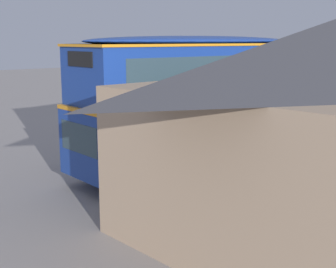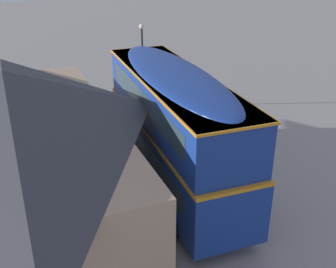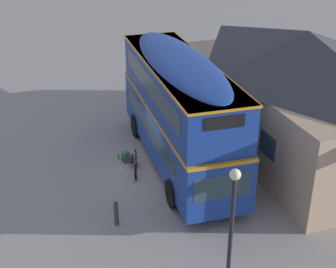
{
  "view_description": "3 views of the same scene",
  "coord_description": "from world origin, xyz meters",
  "px_view_note": "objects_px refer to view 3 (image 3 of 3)",
  "views": [
    {
      "loc": [
        11.43,
        13.08,
        4.65
      ],
      "look_at": [
        0.64,
        0.63,
        1.34
      ],
      "focal_mm": 50.31,
      "sensor_mm": 36.0,
      "label": 1
    },
    {
      "loc": [
        -13.96,
        6.35,
        9.03
      ],
      "look_at": [
        1.05,
        0.7,
        1.49
      ],
      "focal_mm": 44.11,
      "sensor_mm": 36.0,
      "label": 2
    },
    {
      "loc": [
        16.93,
        -4.68,
        10.48
      ],
      "look_at": [
        0.35,
        0.3,
        1.9
      ],
      "focal_mm": 51.38,
      "sensor_mm": 36.0,
      "label": 3
    }
  ],
  "objects_px": {
    "kerb_bollard": "(116,213)",
    "street_lamp": "(231,235)",
    "double_decker_bus": "(179,107)",
    "touring_bicycle": "(135,164)",
    "backpack_on_ground": "(126,156)",
    "water_bottle_green_metal": "(118,157)",
    "water_bottle_clear_plastic": "(121,166)"
  },
  "relations": [
    {
      "from": "water_bottle_clear_plastic",
      "to": "backpack_on_ground",
      "type": "bearing_deg",
      "value": 145.98
    },
    {
      "from": "double_decker_bus",
      "to": "backpack_on_ground",
      "type": "relative_size",
      "value": 17.89
    },
    {
      "from": "double_decker_bus",
      "to": "street_lamp",
      "type": "xyz_separation_m",
      "value": [
        8.75,
        -1.48,
        0.34
      ]
    },
    {
      "from": "backpack_on_ground",
      "to": "touring_bicycle",
      "type": "bearing_deg",
      "value": 13.13
    },
    {
      "from": "backpack_on_ground",
      "to": "street_lamp",
      "type": "height_order",
      "value": "street_lamp"
    },
    {
      "from": "backpack_on_ground",
      "to": "kerb_bollard",
      "type": "height_order",
      "value": "kerb_bollard"
    },
    {
      "from": "street_lamp",
      "to": "kerb_bollard",
      "type": "bearing_deg",
      "value": -159.14
    },
    {
      "from": "touring_bicycle",
      "to": "water_bottle_green_metal",
      "type": "xyz_separation_m",
      "value": [
        -1.26,
        -0.48,
        -0.25
      ]
    },
    {
      "from": "touring_bicycle",
      "to": "kerb_bollard",
      "type": "relative_size",
      "value": 1.78
    },
    {
      "from": "touring_bicycle",
      "to": "kerb_bollard",
      "type": "bearing_deg",
      "value": -23.61
    },
    {
      "from": "water_bottle_green_metal",
      "to": "kerb_bollard",
      "type": "distance_m",
      "value": 4.75
    },
    {
      "from": "water_bottle_clear_plastic",
      "to": "street_lamp",
      "type": "xyz_separation_m",
      "value": [
        9.01,
        1.02,
        2.89
      ]
    },
    {
      "from": "street_lamp",
      "to": "kerb_bollard",
      "type": "distance_m",
      "value": 6.07
    },
    {
      "from": "touring_bicycle",
      "to": "street_lamp",
      "type": "distance_m",
      "value": 8.95
    },
    {
      "from": "touring_bicycle",
      "to": "kerb_bollard",
      "type": "distance_m",
      "value": 3.68
    },
    {
      "from": "double_decker_bus",
      "to": "touring_bicycle",
      "type": "height_order",
      "value": "double_decker_bus"
    },
    {
      "from": "backpack_on_ground",
      "to": "water_bottle_green_metal",
      "type": "distance_m",
      "value": 0.46
    },
    {
      "from": "water_bottle_clear_plastic",
      "to": "street_lamp",
      "type": "relative_size",
      "value": 0.04
    },
    {
      "from": "street_lamp",
      "to": "kerb_bollard",
      "type": "xyz_separation_m",
      "value": [
        -5.17,
        -1.97,
        -2.49
      ]
    },
    {
      "from": "street_lamp",
      "to": "kerb_bollard",
      "type": "height_order",
      "value": "street_lamp"
    },
    {
      "from": "kerb_bollard",
      "to": "water_bottle_clear_plastic",
      "type": "bearing_deg",
      "value": 166.05
    },
    {
      "from": "touring_bicycle",
      "to": "water_bottle_clear_plastic",
      "type": "bearing_deg",
      "value": -132.11
    },
    {
      "from": "double_decker_bus",
      "to": "water_bottle_clear_plastic",
      "type": "xyz_separation_m",
      "value": [
        -0.26,
        -2.5,
        -2.55
      ]
    },
    {
      "from": "double_decker_bus",
      "to": "kerb_bollard",
      "type": "distance_m",
      "value": 5.42
    },
    {
      "from": "double_decker_bus",
      "to": "water_bottle_green_metal",
      "type": "xyz_separation_m",
      "value": [
        -1.04,
        -2.46,
        -2.52
      ]
    },
    {
      "from": "touring_bicycle",
      "to": "street_lamp",
      "type": "relative_size",
      "value": 0.36
    },
    {
      "from": "backpack_on_ground",
      "to": "kerb_bollard",
      "type": "distance_m",
      "value": 4.48
    },
    {
      "from": "street_lamp",
      "to": "touring_bicycle",
      "type": "bearing_deg",
      "value": -176.68
    },
    {
      "from": "kerb_bollard",
      "to": "street_lamp",
      "type": "bearing_deg",
      "value": 20.86
    },
    {
      "from": "street_lamp",
      "to": "kerb_bollard",
      "type": "relative_size",
      "value": 5.01
    },
    {
      "from": "double_decker_bus",
      "to": "touring_bicycle",
      "type": "xyz_separation_m",
      "value": [
        0.21,
        -1.98,
        -2.27
      ]
    },
    {
      "from": "backpack_on_ground",
      "to": "double_decker_bus",
      "type": "bearing_deg",
      "value": 72.08
    }
  ]
}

